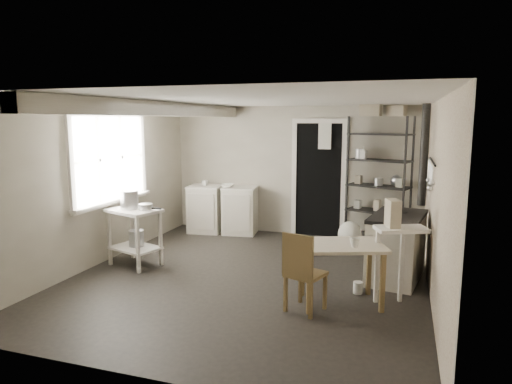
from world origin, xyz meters
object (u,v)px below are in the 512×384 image
(work_table, at_px, (341,271))
(flour_sack, at_px, (350,234))
(stove, at_px, (397,246))
(shelf_rack, at_px, (378,188))
(chair, at_px, (306,268))
(prep_table, at_px, (135,238))
(base_cabinets, at_px, (223,208))
(stockpot, at_px, (129,200))

(work_table, xyz_separation_m, flour_sack, (-0.16, 2.27, -0.14))
(stove, bearing_deg, shelf_rack, 111.60)
(work_table, height_order, flour_sack, work_table)
(chair, bearing_deg, prep_table, -178.21)
(work_table, bearing_deg, base_cabinets, 133.31)
(base_cabinets, relative_size, flour_sack, 2.89)
(prep_table, height_order, flour_sack, prep_table)
(base_cabinets, xyz_separation_m, shelf_rack, (2.75, 0.04, 0.49))
(stove, height_order, flour_sack, stove)
(base_cabinets, bearing_deg, chair, -60.99)
(stockpot, xyz_separation_m, chair, (2.71, -0.80, -0.45))
(stockpot, relative_size, base_cabinets, 0.21)
(stockpot, height_order, stove, stockpot)
(base_cabinets, height_order, stove, base_cabinets)
(shelf_rack, height_order, stove, shelf_rack)
(chair, xyz_separation_m, flour_sack, (0.18, 2.58, -0.24))
(shelf_rack, xyz_separation_m, work_table, (-0.23, -2.71, -0.57))
(base_cabinets, relative_size, stove, 1.21)
(base_cabinets, height_order, shelf_rack, shelf_rack)
(base_cabinets, relative_size, work_table, 1.43)
(prep_table, relative_size, work_table, 0.89)
(chair, bearing_deg, flour_sack, 104.59)
(shelf_rack, distance_m, flour_sack, 0.92)
(work_table, bearing_deg, stove, 61.48)
(shelf_rack, bearing_deg, stove, -59.37)
(prep_table, bearing_deg, stockpot, 172.98)
(base_cabinets, bearing_deg, stove, -34.60)
(prep_table, height_order, chair, chair)
(chair, bearing_deg, stove, 74.85)
(stockpot, bearing_deg, base_cabinets, 76.30)
(stockpot, bearing_deg, work_table, -9.20)
(prep_table, distance_m, chair, 2.75)
(shelf_rack, relative_size, chair, 2.38)
(flour_sack, bearing_deg, stockpot, -148.30)
(prep_table, relative_size, stockpot, 3.02)
(chair, bearing_deg, base_cabinets, 144.73)
(base_cabinets, relative_size, shelf_rack, 0.62)
(stockpot, bearing_deg, shelf_rack, 34.06)
(shelf_rack, relative_size, stove, 1.96)
(stove, bearing_deg, prep_table, -160.99)
(stockpot, distance_m, stove, 3.70)
(base_cabinets, bearing_deg, prep_table, -109.06)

